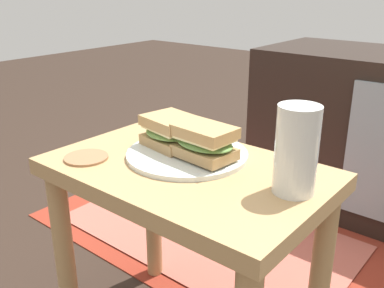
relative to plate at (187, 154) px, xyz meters
The scene contains 7 objects.
side_table 0.11m from the plate, 51.99° to the right, with size 0.56×0.36×0.46m.
area_rug 0.64m from the plate, 120.70° to the left, with size 1.16×0.65×0.01m.
plate is the anchor object (origin of this frame).
sandwich_front 0.07m from the plate, behind, with size 0.13×0.12×0.07m.
sandwich_back 0.07m from the plate, ahead, with size 0.13×0.10×0.07m.
beer_glass 0.26m from the plate, ahead, with size 0.07×0.07×0.16m.
coaster 0.21m from the plate, 137.14° to the right, with size 0.09×0.09×0.01m, color #996B47.
Camera 1 is at (0.52, -0.61, 0.81)m, focal length 40.81 mm.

